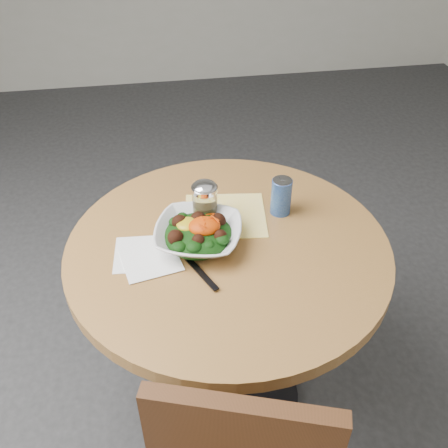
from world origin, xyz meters
The scene contains 8 objects.
ground centered at (0.00, 0.00, 0.00)m, with size 6.00×6.00×0.00m, color #29292B.
table centered at (0.00, 0.00, 0.55)m, with size 0.90×0.90×0.75m.
cloth_napkin centered at (0.01, 0.12, 0.75)m, with size 0.24×0.22×0.00m, color yellow.
paper_napkins centered at (-0.23, -0.02, 0.75)m, with size 0.19×0.19×0.00m.
salad_bowl centered at (-0.08, 0.01, 0.78)m, with size 0.30×0.30×0.09m.
fork centered at (-0.11, -0.07, 0.76)m, with size 0.12×0.22×0.00m.
spice_shaker centered at (-0.05, 0.11, 0.82)m, with size 0.08×0.08×0.14m.
beverage_can centered at (0.18, 0.12, 0.81)m, with size 0.06×0.06×0.12m.
Camera 1 is at (-0.18, -1.04, 1.65)m, focal length 40.00 mm.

